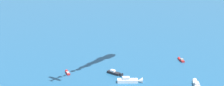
# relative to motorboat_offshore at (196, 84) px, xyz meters

# --- Properties ---
(motorboat_offshore) EXTENTS (6.02, 8.31, 2.42)m
(motorboat_offshore) POSITION_rel_motorboat_offshore_xyz_m (0.00, 0.00, 0.00)
(motorboat_offshore) COLOR white
(motorboat_offshore) RESTS_ON ground_plane
(motorboat_ahead) EXTENTS (8.25, 2.71, 2.36)m
(motorboat_ahead) POSITION_rel_motorboat_offshore_xyz_m (34.96, 9.03, -0.02)
(motorboat_ahead) COLOR black
(motorboat_ahead) RESTS_ON ground_plane
(motorboat_outer_ring_a) EXTENTS (5.38, 5.37, 1.75)m
(motorboat_outer_ring_a) POSITION_rel_motorboat_offshore_xyz_m (17.72, -26.51, -0.18)
(motorboat_outer_ring_a) COLOR #B21E1E
(motorboat_outer_ring_a) RESTS_ON ground_plane
(motorboat_outer_ring_b) EXTENTS (5.09, 4.17, 1.53)m
(motorboat_outer_ring_b) POSITION_rel_motorboat_offshore_xyz_m (54.35, 20.43, -0.24)
(motorboat_outer_ring_b) COLOR #B21E1E
(motorboat_outer_ring_b) RESTS_ON ground_plane
(motorboat_outer_ring_c) EXTENTS (10.53, 8.62, 3.17)m
(motorboat_outer_ring_c) POSITION_rel_motorboat_offshore_xyz_m (24.32, 12.91, 0.20)
(motorboat_outer_ring_c) COLOR white
(motorboat_outer_ring_c) RESTS_ON ground_plane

